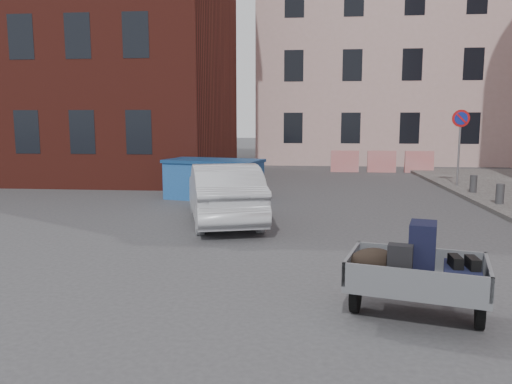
# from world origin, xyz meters

# --- Properties ---
(ground) EXTENTS (120.00, 120.00, 0.00)m
(ground) POSITION_xyz_m (0.00, 0.00, 0.00)
(ground) COLOR #38383A
(ground) RESTS_ON ground
(building_brick) EXTENTS (12.00, 10.00, 14.00)m
(building_brick) POSITION_xyz_m (-9.00, 13.00, 7.00)
(building_brick) COLOR #591E16
(building_brick) RESTS_ON ground
(building_pink) EXTENTS (16.00, 8.00, 14.00)m
(building_pink) POSITION_xyz_m (6.00, 22.00, 7.00)
(building_pink) COLOR #C7A299
(building_pink) RESTS_ON ground
(no_parking_sign) EXTENTS (0.60, 0.09, 2.65)m
(no_parking_sign) POSITION_xyz_m (6.00, 9.48, 2.01)
(no_parking_sign) COLOR gray
(no_parking_sign) RESTS_ON sidewalk
(barriers) EXTENTS (4.70, 0.18, 1.00)m
(barriers) POSITION_xyz_m (4.20, 15.00, 0.50)
(barriers) COLOR red
(barriers) RESTS_ON ground
(trailer) EXTENTS (1.83, 1.96, 1.20)m
(trailer) POSITION_xyz_m (1.97, -2.63, 0.61)
(trailer) COLOR black
(trailer) RESTS_ON ground
(dumpster) EXTENTS (3.17, 2.14, 1.21)m
(dumpster) POSITION_xyz_m (-2.15, 6.50, 0.61)
(dumpster) COLOR #225AA6
(dumpster) RESTS_ON ground
(silver_car) EXTENTS (2.57, 4.50, 1.40)m
(silver_car) POSITION_xyz_m (-1.28, 3.01, 0.70)
(silver_car) COLOR #B9BCC1
(silver_car) RESTS_ON ground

